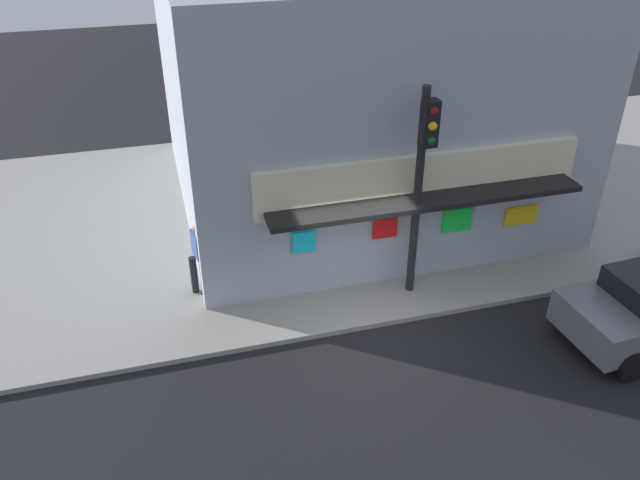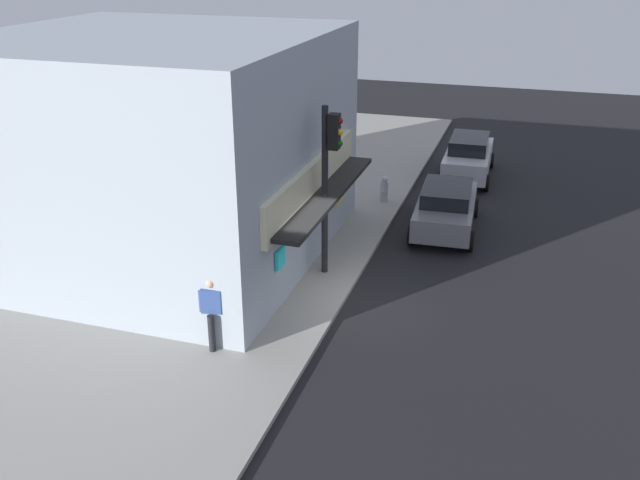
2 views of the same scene
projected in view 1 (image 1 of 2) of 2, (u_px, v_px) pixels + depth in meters
ground_plane at (366, 330)px, 13.59m from camera, size 62.46×62.46×0.00m
sidewalk at (301, 207)px, 18.26m from camera, size 41.64×11.40×0.12m
corner_building at (353, 86)px, 17.39m from camera, size 9.78×10.38×6.39m
traffic_light at (422, 169)px, 12.99m from camera, size 0.32×0.58×4.79m
trash_can at (268, 260)px, 14.88m from camera, size 0.46×0.46×0.93m
pedestrian at (200, 253)px, 14.15m from camera, size 0.56×0.63×1.76m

